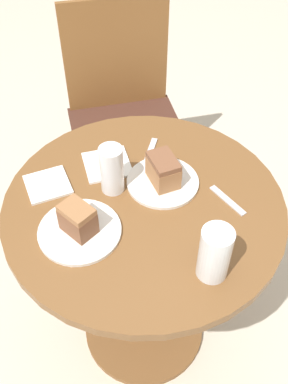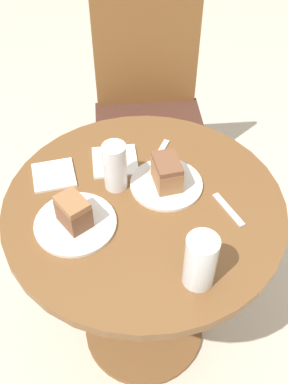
{
  "view_description": "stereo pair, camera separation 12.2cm",
  "coord_description": "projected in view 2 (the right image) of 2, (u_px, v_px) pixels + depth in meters",
  "views": [
    {
      "loc": [
        -0.1,
        -0.83,
        1.69
      ],
      "look_at": [
        0.0,
        0.0,
        0.8
      ],
      "focal_mm": 42.0,
      "sensor_mm": 36.0,
      "label": 1
    },
    {
      "loc": [
        0.02,
        -0.84,
        1.69
      ],
      "look_at": [
        0.0,
        0.0,
        0.8
      ],
      "focal_mm": 42.0,
      "sensor_mm": 36.0,
      "label": 2
    }
  ],
  "objects": [
    {
      "name": "napkin_stack",
      "position": [
        115.0,
        161.0,
        1.36
      ],
      "size": [
        0.15,
        0.15,
        0.01
      ],
      "rotation": [
        0.0,
        0.0,
        0.15
      ],
      "color": "white",
      "rests_on": "table"
    },
    {
      "name": "cake_slice_near",
      "position": [
        167.0,
        172.0,
        1.26
      ],
      "size": [
        0.09,
        0.12,
        0.09
      ],
      "rotation": [
        0.0,
        0.0,
        3.41
      ],
      "color": "#9E6B42",
      "rests_on": "plate_near"
    },
    {
      "name": "plate_near",
      "position": [
        166.0,
        184.0,
        1.29
      ],
      "size": [
        0.21,
        0.21,
        0.01
      ],
      "color": "silver",
      "rests_on": "table"
    },
    {
      "name": "fork",
      "position": [
        158.0,
        155.0,
        1.38
      ],
      "size": [
        0.07,
        0.15,
        0.0
      ],
      "rotation": [
        0.0,
        0.0,
        1.2
      ],
      "color": "silver",
      "rests_on": "table"
    },
    {
      "name": "glass_water",
      "position": [
        200.0,
        263.0,
        1.03
      ],
      "size": [
        0.08,
        0.08,
        0.15
      ],
      "color": "silver",
      "rests_on": "table"
    },
    {
      "name": "ground_plane",
      "position": [
        144.0,
        328.0,
        1.8
      ],
      "size": [
        8.0,
        8.0,
        0.0
      ],
      "primitive_type": "plane",
      "color": "beige"
    },
    {
      "name": "plate_far",
      "position": [
        75.0,
        223.0,
        1.19
      ],
      "size": [
        0.22,
        0.22,
        0.01
      ],
      "color": "silver",
      "rests_on": "table"
    },
    {
      "name": "chair",
      "position": [
        149.0,
        114.0,
        1.94
      ],
      "size": [
        0.51,
        0.5,
        0.96
      ],
      "rotation": [
        0.0,
        0.0,
        0.11
      ],
      "color": "brown",
      "rests_on": "ground_plane"
    },
    {
      "name": "glass_lemonade",
      "position": [
        115.0,
        169.0,
        1.25
      ],
      "size": [
        0.07,
        0.07,
        0.15
      ],
      "color": "beige",
      "rests_on": "table"
    },
    {
      "name": "cake_slice_far",
      "position": [
        73.0,
        212.0,
        1.16
      ],
      "size": [
        0.1,
        0.11,
        0.09
      ],
      "rotation": [
        0.0,
        0.0,
        0.71
      ],
      "color": "brown",
      "rests_on": "plate_far"
    },
    {
      "name": "spoon",
      "position": [
        228.0,
        209.0,
        1.23
      ],
      "size": [
        0.08,
        0.12,
        0.0
      ],
      "rotation": [
        0.0,
        0.0,
        2.08
      ],
      "color": "silver",
      "rests_on": "table"
    },
    {
      "name": "napkin_side",
      "position": [
        54.0,
        175.0,
        1.32
      ],
      "size": [
        0.15,
        0.15,
        0.01
      ],
      "rotation": [
        0.0,
        0.0,
        0.27
      ],
      "color": "white",
      "rests_on": "table"
    },
    {
      "name": "table",
      "position": [
        144.0,
        246.0,
        1.4
      ],
      "size": [
        0.79,
        0.79,
        0.76
      ],
      "color": "brown",
      "rests_on": "ground_plane"
    }
  ]
}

